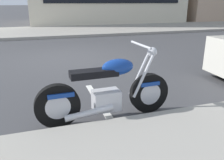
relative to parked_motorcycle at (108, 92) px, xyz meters
name	(u,v)px	position (x,y,z in m)	size (l,w,h in m)	color
ground_plane	(71,58)	(0.02, 4.14, -0.43)	(260.00, 260.00, 0.00)	#3D3D3F
sidewalk_far_curb	(222,25)	(12.02, 10.96, -0.36)	(120.00, 5.00, 0.14)	gray
parking_stall_stripe	(102,106)	(0.02, 0.42, -0.42)	(0.12, 2.20, 0.01)	silver
parked_motorcycle	(108,92)	(0.00, 0.00, 0.00)	(2.07, 0.62, 1.12)	black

